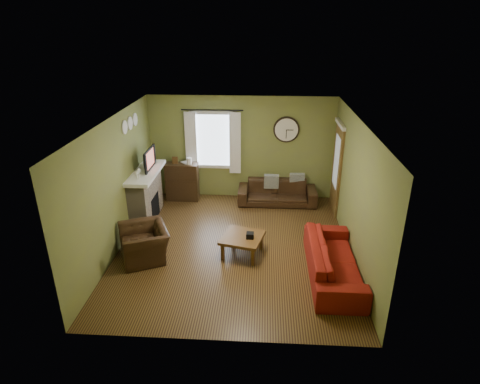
# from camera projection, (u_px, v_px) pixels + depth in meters

# --- Properties ---
(floor) EXTENTS (4.60, 5.20, 0.00)m
(floor) POSITION_uv_depth(u_px,v_px,m) (234.00, 247.00, 8.18)
(floor) COLOR #4A3218
(floor) RESTS_ON ground
(ceiling) EXTENTS (4.60, 5.20, 0.00)m
(ceiling) POSITION_uv_depth(u_px,v_px,m) (233.00, 121.00, 7.15)
(ceiling) COLOR white
(ceiling) RESTS_ON ground
(wall_left) EXTENTS (0.00, 5.20, 2.60)m
(wall_left) POSITION_uv_depth(u_px,v_px,m) (116.00, 185.00, 7.79)
(wall_left) COLOR olive
(wall_left) RESTS_ON ground
(wall_right) EXTENTS (0.00, 5.20, 2.60)m
(wall_right) POSITION_uv_depth(u_px,v_px,m) (355.00, 191.00, 7.53)
(wall_right) COLOR olive
(wall_right) RESTS_ON ground
(wall_back) EXTENTS (4.60, 0.00, 2.60)m
(wall_back) POSITION_uv_depth(u_px,v_px,m) (241.00, 148.00, 10.05)
(wall_back) COLOR olive
(wall_back) RESTS_ON ground
(wall_front) EXTENTS (4.60, 0.00, 2.60)m
(wall_front) POSITION_uv_depth(u_px,v_px,m) (219.00, 264.00, 5.28)
(wall_front) COLOR olive
(wall_front) RESTS_ON ground
(fireplace) EXTENTS (0.40, 1.40, 1.10)m
(fireplace) POSITION_uv_depth(u_px,v_px,m) (146.00, 197.00, 9.13)
(fireplace) COLOR gray
(fireplace) RESTS_ON floor
(firebox) EXTENTS (0.04, 0.60, 0.55)m
(firebox) POSITION_uv_depth(u_px,v_px,m) (155.00, 207.00, 9.22)
(firebox) COLOR black
(firebox) RESTS_ON fireplace
(mantel) EXTENTS (0.58, 1.60, 0.08)m
(mantel) POSITION_uv_depth(u_px,v_px,m) (145.00, 173.00, 8.90)
(mantel) COLOR white
(mantel) RESTS_ON fireplace
(tv) EXTENTS (0.08, 0.60, 0.35)m
(tv) POSITION_uv_depth(u_px,v_px,m) (147.00, 161.00, 8.95)
(tv) COLOR black
(tv) RESTS_ON mantel
(tv_screen) EXTENTS (0.02, 0.62, 0.36)m
(tv_screen) POSITION_uv_depth(u_px,v_px,m) (150.00, 159.00, 8.92)
(tv_screen) COLOR #994C3F
(tv_screen) RESTS_ON mantel
(medallion_left) EXTENTS (0.28, 0.28, 0.03)m
(medallion_left) POSITION_uv_depth(u_px,v_px,m) (125.00, 127.00, 8.15)
(medallion_left) COLOR white
(medallion_left) RESTS_ON wall_left
(medallion_mid) EXTENTS (0.28, 0.28, 0.03)m
(medallion_mid) POSITION_uv_depth(u_px,v_px,m) (130.00, 123.00, 8.47)
(medallion_mid) COLOR white
(medallion_mid) RESTS_ON wall_left
(medallion_right) EXTENTS (0.28, 0.28, 0.03)m
(medallion_right) POSITION_uv_depth(u_px,v_px,m) (135.00, 119.00, 8.79)
(medallion_right) COLOR white
(medallion_right) RESTS_ON wall_left
(window_pane) EXTENTS (1.00, 0.02, 1.30)m
(window_pane) POSITION_uv_depth(u_px,v_px,m) (213.00, 140.00, 9.99)
(window_pane) COLOR silver
(window_pane) RESTS_ON wall_back
(curtain_rod) EXTENTS (0.03, 0.03, 1.50)m
(curtain_rod) POSITION_uv_depth(u_px,v_px,m) (212.00, 110.00, 9.59)
(curtain_rod) COLOR black
(curtain_rod) RESTS_ON wall_back
(curtain_left) EXTENTS (0.28, 0.04, 1.55)m
(curtain_left) POSITION_uv_depth(u_px,v_px,m) (191.00, 143.00, 9.95)
(curtain_left) COLOR white
(curtain_left) RESTS_ON wall_back
(curtain_right) EXTENTS (0.28, 0.04, 1.55)m
(curtain_right) POSITION_uv_depth(u_px,v_px,m) (235.00, 144.00, 9.88)
(curtain_right) COLOR white
(curtain_right) RESTS_ON wall_back
(wall_clock) EXTENTS (0.64, 0.06, 0.64)m
(wall_clock) POSITION_uv_depth(u_px,v_px,m) (286.00, 130.00, 9.74)
(wall_clock) COLOR white
(wall_clock) RESTS_ON wall_back
(door) EXTENTS (0.05, 0.90, 2.10)m
(door) POSITION_uv_depth(u_px,v_px,m) (337.00, 170.00, 9.33)
(door) COLOR brown
(door) RESTS_ON floor
(bookshelf) EXTENTS (0.81, 0.35, 0.96)m
(bookshelf) POSITION_uv_depth(u_px,v_px,m) (182.00, 182.00, 10.16)
(bookshelf) COLOR black
(bookshelf) RESTS_ON floor
(book) EXTENTS (0.29, 0.29, 0.02)m
(book) POSITION_uv_depth(u_px,v_px,m) (183.00, 164.00, 9.98)
(book) COLOR #553718
(book) RESTS_ON bookshelf
(sofa_brown) EXTENTS (1.94, 0.76, 0.57)m
(sofa_brown) POSITION_uv_depth(u_px,v_px,m) (277.00, 192.00, 10.03)
(sofa_brown) COLOR black
(sofa_brown) RESTS_ON floor
(pillow_left) EXTENTS (0.37, 0.13, 0.37)m
(pillow_left) POSITION_uv_depth(u_px,v_px,m) (297.00, 180.00, 10.07)
(pillow_left) COLOR gray
(pillow_left) RESTS_ON sofa_brown
(pillow_right) EXTENTS (0.37, 0.11, 0.37)m
(pillow_right) POSITION_uv_depth(u_px,v_px,m) (271.00, 181.00, 9.99)
(pillow_right) COLOR gray
(pillow_right) RESTS_ON sofa_brown
(sofa_red) EXTENTS (0.86, 2.19, 0.64)m
(sofa_red) POSITION_uv_depth(u_px,v_px,m) (333.00, 260.00, 7.15)
(sofa_red) COLOR maroon
(sofa_red) RESTS_ON floor
(armchair) EXTENTS (1.18, 1.24, 0.63)m
(armchair) POSITION_uv_depth(u_px,v_px,m) (144.00, 243.00, 7.71)
(armchair) COLOR black
(armchair) RESTS_ON floor
(coffee_table) EXTENTS (0.92, 0.92, 0.40)m
(coffee_table) POSITION_uv_depth(u_px,v_px,m) (242.00, 245.00, 7.85)
(coffee_table) COLOR #553718
(coffee_table) RESTS_ON floor
(tissue_box) EXTENTS (0.15, 0.15, 0.11)m
(tissue_box) POSITION_uv_depth(u_px,v_px,m) (250.00, 238.00, 7.71)
(tissue_box) COLOR black
(tissue_box) RESTS_ON coffee_table
(wine_glass_a) EXTENTS (0.07, 0.07, 0.19)m
(wine_glass_a) POSITION_uv_depth(u_px,v_px,m) (137.00, 176.00, 8.32)
(wine_glass_a) COLOR white
(wine_glass_a) RESTS_ON mantel
(wine_glass_b) EXTENTS (0.07, 0.07, 0.21)m
(wine_glass_b) POSITION_uv_depth(u_px,v_px,m) (139.00, 173.00, 8.43)
(wine_glass_b) COLOR white
(wine_glass_b) RESTS_ON mantel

